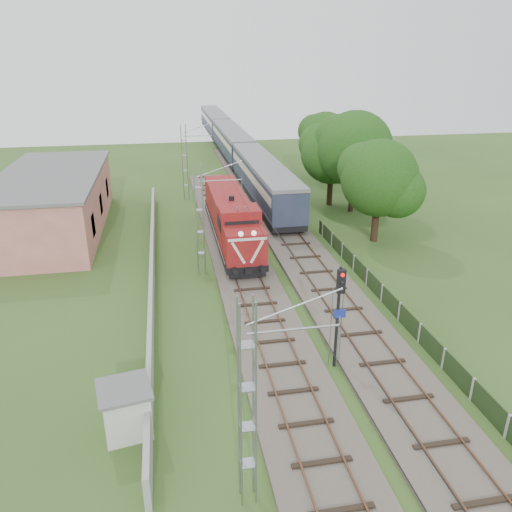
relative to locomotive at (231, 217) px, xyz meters
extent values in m
plane|color=#31511E|center=(0.00, -18.00, -2.21)|extent=(140.00, 140.00, 0.00)
cube|color=#6B6054|center=(0.00, -11.00, -2.06)|extent=(4.20, 70.00, 0.30)
cube|color=black|center=(0.00, -11.00, -1.86)|extent=(2.40, 70.00, 0.10)
cube|color=brown|center=(-0.85, -11.00, -1.79)|extent=(0.08, 70.00, 0.05)
cube|color=brown|center=(0.85, -11.00, -1.79)|extent=(0.08, 70.00, 0.05)
cube|color=#6B6054|center=(5.00, 2.00, -2.06)|extent=(4.20, 80.00, 0.30)
cube|color=black|center=(5.00, 2.00, -1.86)|extent=(2.40, 80.00, 0.10)
cube|color=brown|center=(4.15, 2.00, -1.79)|extent=(0.08, 80.00, 0.05)
cube|color=brown|center=(5.85, 2.00, -1.79)|extent=(0.08, 80.00, 0.05)
cylinder|color=gray|center=(-1.50, -26.00, 4.59)|extent=(3.00, 0.08, 0.08)
cylinder|color=gray|center=(-1.50, -6.00, 4.59)|extent=(3.00, 0.08, 0.08)
cylinder|color=gray|center=(-1.50, 14.00, 4.59)|extent=(3.00, 0.08, 0.08)
cylinder|color=black|center=(0.00, -6.00, 3.29)|extent=(0.03, 70.00, 0.03)
cylinder|color=black|center=(0.00, -6.00, 4.59)|extent=(0.03, 70.00, 0.03)
cube|color=#9E9E99|center=(-6.50, -6.00, -1.46)|extent=(0.25, 40.00, 1.50)
cube|color=#DD7F77|center=(-15.00, 6.00, 0.29)|extent=(8.00, 20.00, 5.00)
cube|color=#606060|center=(-15.00, 6.00, 2.89)|extent=(8.40, 20.40, 0.25)
cube|color=black|center=(-11.05, 0.00, -0.01)|extent=(0.10, 1.60, 1.80)
cube|color=black|center=(-11.05, 6.00, -0.01)|extent=(0.10, 1.60, 1.80)
cube|color=black|center=(-11.05, 12.00, -0.01)|extent=(0.10, 1.60, 1.80)
cube|color=black|center=(8.00, -15.00, -1.61)|extent=(0.05, 32.00, 1.15)
cube|color=#9E9E99|center=(8.00, 0.00, -1.61)|extent=(0.12, 0.12, 1.20)
cube|color=black|center=(0.00, 0.12, -1.22)|extent=(2.95, 16.73, 0.49)
cube|color=black|center=(0.00, -5.29, -1.52)|extent=(2.16, 3.54, 0.49)
cube|color=black|center=(0.00, 5.53, -1.52)|extent=(2.16, 3.54, 0.49)
cube|color=black|center=(0.00, -8.14, -1.62)|extent=(2.56, 0.25, 0.34)
cube|color=maroon|center=(0.00, -7.01, 0.16)|extent=(2.85, 2.46, 2.26)
sphere|color=white|center=(-0.44, -8.19, 1.43)|extent=(0.35, 0.35, 0.35)
sphere|color=white|center=(0.44, -8.19, 1.43)|extent=(0.35, 0.35, 0.35)
cube|color=silver|center=(-0.64, -8.26, 0.11)|extent=(0.99, 0.06, 1.65)
cube|color=silver|center=(0.64, -8.26, 0.11)|extent=(0.99, 0.06, 1.65)
cube|color=silver|center=(0.00, -8.26, 1.04)|extent=(2.66, 0.06, 0.18)
cube|color=maroon|center=(0.00, -4.60, 0.60)|extent=(2.95, 2.36, 3.15)
cube|color=black|center=(0.00, -5.80, 1.09)|extent=(2.46, 0.06, 0.89)
cube|color=maroon|center=(0.00, 2.53, 0.30)|extent=(2.75, 11.90, 2.56)
cylinder|color=black|center=(0.00, -0.47, 1.73)|extent=(0.43, 0.43, 0.39)
cylinder|color=gray|center=(-0.30, -5.39, 2.32)|extent=(0.12, 0.12, 0.34)
cylinder|color=gray|center=(0.30, -5.39, 2.32)|extent=(0.12, 0.12, 0.34)
cube|color=black|center=(5.00, 11.28, -1.29)|extent=(3.08, 23.33, 0.53)
cube|color=#303550|center=(5.00, 11.28, 0.41)|extent=(3.18, 23.33, 2.86)
cube|color=beige|center=(5.00, 11.28, 0.94)|extent=(3.22, 22.40, 0.80)
cube|color=slate|center=(5.00, 11.28, 2.00)|extent=(3.23, 23.33, 0.37)
cube|color=black|center=(5.00, 35.67, -1.29)|extent=(3.08, 23.33, 0.53)
cube|color=#303550|center=(5.00, 35.67, 0.41)|extent=(3.18, 23.33, 2.86)
cube|color=beige|center=(5.00, 35.67, 0.94)|extent=(3.22, 22.40, 0.80)
cube|color=slate|center=(5.00, 35.67, 2.00)|extent=(3.23, 23.33, 0.37)
cube|color=black|center=(5.00, 60.06, -1.29)|extent=(3.08, 23.33, 0.53)
cube|color=#303550|center=(5.00, 60.06, 0.41)|extent=(3.18, 23.33, 2.86)
cube|color=beige|center=(5.00, 60.06, 0.94)|extent=(3.22, 22.40, 0.80)
cube|color=slate|center=(5.00, 60.06, 2.00)|extent=(3.23, 23.33, 0.37)
cylinder|color=black|center=(2.69, -18.76, 0.54)|extent=(0.15, 0.15, 5.50)
cube|color=black|center=(2.69, -18.93, 2.63)|extent=(0.39, 0.25, 1.21)
sphere|color=red|center=(2.69, -19.06, 3.01)|extent=(0.20, 0.20, 0.20)
sphere|color=black|center=(2.69, -19.06, 2.63)|extent=(0.20, 0.20, 0.20)
sphere|color=black|center=(2.69, -19.06, 2.24)|extent=(0.20, 0.20, 0.20)
cube|color=navy|center=(2.75, -18.90, 0.87)|extent=(0.61, 0.06, 0.44)
cube|color=beige|center=(-7.40, -21.71, -1.19)|extent=(2.16, 2.16, 2.04)
cube|color=#606060|center=(-7.40, -21.71, -0.08)|extent=(2.48, 2.48, 0.14)
cylinder|color=#341F15|center=(11.95, -1.82, -0.29)|extent=(0.60, 0.60, 3.84)
sphere|color=#183D10|center=(11.95, -1.82, 3.19)|extent=(6.28, 6.28, 6.28)
sphere|color=#183D10|center=(13.21, -2.76, 2.32)|extent=(4.40, 4.40, 4.40)
sphere|color=#183D10|center=(10.85, -0.72, 3.89)|extent=(4.08, 4.08, 4.08)
cylinder|color=#341F15|center=(13.05, 6.71, 0.01)|extent=(0.50, 0.50, 4.44)
sphere|color=#183D10|center=(13.05, 6.71, 4.04)|extent=(7.26, 7.26, 7.26)
sphere|color=#183D10|center=(14.50, 5.63, 3.03)|extent=(5.08, 5.08, 5.08)
sphere|color=#183D10|center=(11.78, 7.99, 4.85)|extent=(4.72, 4.72, 4.72)
cylinder|color=#341F15|center=(11.66, 9.32, -0.28)|extent=(0.57, 0.57, 3.87)
sphere|color=#183D10|center=(11.66, 9.32, 3.25)|extent=(6.34, 6.34, 6.34)
sphere|color=#183D10|center=(12.92, 8.37, 2.37)|extent=(4.44, 4.44, 4.44)
sphere|color=#183D10|center=(10.55, 10.43, 3.95)|extent=(4.12, 4.12, 4.12)
cylinder|color=#341F15|center=(14.29, 19.84, -0.34)|extent=(0.56, 0.56, 3.75)
sphere|color=#183D10|center=(14.29, 19.84, 3.07)|extent=(6.13, 6.13, 6.13)
sphere|color=#183D10|center=(15.52, 18.92, 2.22)|extent=(4.29, 4.29, 4.29)
sphere|color=#183D10|center=(13.22, 20.91, 3.75)|extent=(3.99, 3.99, 3.99)
camera|label=1|loc=(-5.13, -39.14, 12.62)|focal=35.00mm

